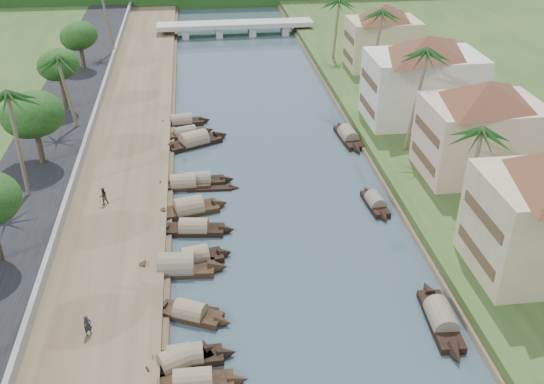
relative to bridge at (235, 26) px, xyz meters
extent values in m
plane|color=#35474F|center=(0.00, -72.00, -1.72)|extent=(220.00, 220.00, 0.00)
cube|color=brown|center=(-16.00, -52.00, -1.32)|extent=(10.00, 180.00, 0.80)
cube|color=#2B471C|center=(19.00, -52.00, -1.12)|extent=(16.00, 180.00, 1.20)
cube|color=black|center=(-24.50, -52.00, -1.02)|extent=(8.00, 180.00, 1.40)
cube|color=gray|center=(-20.20, -52.00, -0.37)|extent=(0.40, 180.00, 1.10)
cube|color=#A6A59B|center=(0.00, 0.00, 0.28)|extent=(28.00, 4.00, 0.80)
cube|color=#A6A59B|center=(-9.00, 0.00, -0.82)|extent=(1.20, 3.50, 1.80)
cube|color=#A6A59B|center=(-3.00, 0.00, -0.82)|extent=(1.20, 3.50, 1.80)
cube|color=#A6A59B|center=(3.00, 0.00, -0.82)|extent=(1.20, 3.50, 1.80)
cube|color=#A6A59B|center=(9.00, 0.00, -0.82)|extent=(1.20, 3.50, 1.80)
cube|color=brown|center=(12.95, -74.00, 1.48)|extent=(0.10, 6.40, 0.90)
cube|color=brown|center=(12.95, -74.00, 4.68)|extent=(0.10, 6.40, 0.90)
cube|color=#DBAC9B|center=(20.00, -58.00, 3.23)|extent=(11.00, 8.00, 7.50)
pyramid|color=brown|center=(20.00, -58.00, 8.08)|extent=(14.11, 14.11, 2.20)
cube|color=brown|center=(14.45, -58.00, 1.35)|extent=(0.10, 6.40, 0.90)
cube|color=brown|center=(14.45, -58.00, 4.35)|extent=(0.10, 6.40, 0.90)
cube|color=silver|center=(19.00, -44.00, 3.48)|extent=(13.00, 8.00, 8.00)
pyramid|color=brown|center=(19.00, -44.00, 8.58)|extent=(15.59, 15.59, 2.20)
cube|color=brown|center=(12.45, -44.00, 1.48)|extent=(0.10, 6.40, 0.90)
cube|color=brown|center=(12.45, -44.00, 4.68)|extent=(0.10, 6.40, 0.90)
cube|color=#CDC18A|center=(20.00, -24.00, 2.98)|extent=(10.00, 7.00, 7.00)
pyramid|color=brown|center=(20.00, -24.00, 7.58)|extent=(12.62, 12.62, 2.20)
cube|color=brown|center=(14.95, -24.00, 1.23)|extent=(0.10, 5.60, 0.90)
cube|color=brown|center=(14.95, -24.00, 4.03)|extent=(0.10, 5.60, 0.90)
cube|color=black|center=(-9.95, -79.81, -1.52)|extent=(5.03, 3.43, 0.70)
cone|color=black|center=(-7.53, -78.77, -1.44)|extent=(1.87, 1.95, 1.67)
cone|color=black|center=(-12.37, -80.85, -1.44)|extent=(1.87, 1.95, 1.67)
cylinder|color=#7C684E|center=(-9.95, -79.81, -1.14)|extent=(4.02, 3.05, 1.76)
cone|color=black|center=(-5.99, -81.81, -1.44)|extent=(1.53, 1.50, 1.64)
cylinder|color=#7C684E|center=(-8.90, -81.76, -1.14)|extent=(4.03, 1.77, 1.70)
cube|color=black|center=(-9.38, -79.48, -1.52)|extent=(5.13, 1.86, 0.70)
cone|color=black|center=(-6.57, -79.34, -1.44)|extent=(1.53, 1.52, 1.61)
cone|color=black|center=(-12.18, -79.62, -1.44)|extent=(1.53, 1.52, 1.61)
cylinder|color=gray|center=(-9.38, -79.48, -1.14)|extent=(3.94, 1.87, 1.68)
cube|color=black|center=(-8.99, -75.08, -1.52)|extent=(4.96, 3.49, 0.70)
cone|color=black|center=(-6.62, -76.21, -1.44)|extent=(1.86, 1.89, 1.59)
cone|color=black|center=(-11.35, -73.94, -1.44)|extent=(1.86, 1.89, 1.59)
cylinder|color=#7C684E|center=(-8.99, -75.08, -1.14)|extent=(3.98, 3.06, 1.67)
cube|color=black|center=(-8.52, -68.23, -1.52)|extent=(4.84, 2.58, 0.70)
cone|color=black|center=(-6.01, -67.76, -1.44)|extent=(1.63, 1.82, 1.74)
cone|color=black|center=(-11.03, -68.70, -1.44)|extent=(1.63, 1.82, 1.74)
cylinder|color=#7C684E|center=(-8.52, -68.23, -1.14)|extent=(3.79, 2.45, 1.84)
cube|color=black|center=(-10.02, -69.35, -1.52)|extent=(6.21, 2.66, 0.70)
cone|color=black|center=(-6.67, -69.63, -1.44)|extent=(1.92, 2.09, 2.14)
cone|color=black|center=(-13.37, -69.08, -1.44)|extent=(1.92, 2.09, 2.14)
cylinder|color=gray|center=(-10.02, -69.35, -1.14)|extent=(4.79, 2.63, 2.25)
cube|color=black|center=(-8.55, -63.80, -1.52)|extent=(5.53, 2.39, 0.70)
cone|color=black|center=(-5.60, -64.20, -1.44)|extent=(1.73, 1.71, 1.69)
cone|color=black|center=(-11.50, -63.40, -1.44)|extent=(1.73, 1.71, 1.69)
cylinder|color=#7C684E|center=(-8.55, -63.80, -1.14)|extent=(4.29, 2.28, 1.75)
cube|color=black|center=(-8.95, -60.34, -1.52)|extent=(5.84, 3.26, 0.70)
cone|color=black|center=(-5.97, -59.64, -1.44)|extent=(2.00, 2.17, 2.02)
cone|color=black|center=(-11.94, -61.04, -1.44)|extent=(2.00, 2.17, 2.02)
cylinder|color=#7C684E|center=(-8.95, -60.34, -1.14)|extent=(4.59, 3.04, 2.14)
cube|color=black|center=(-8.03, -55.01, -1.52)|extent=(5.57, 1.91, 0.70)
cone|color=black|center=(-4.98, -54.86, -1.44)|extent=(1.64, 1.55, 1.65)
cone|color=black|center=(-11.08, -55.16, -1.44)|extent=(1.64, 1.55, 1.65)
cylinder|color=gray|center=(-8.03, -55.01, -1.14)|extent=(4.28, 1.91, 1.70)
cube|color=black|center=(-9.46, -55.43, -1.52)|extent=(5.36, 1.76, 0.70)
cone|color=black|center=(-6.48, -55.43, -1.44)|extent=(1.55, 1.58, 1.75)
cone|color=black|center=(-12.44, -55.43, -1.44)|extent=(1.55, 1.58, 1.75)
cylinder|color=#7C684E|center=(-9.46, -55.43, -1.14)|extent=(4.10, 1.83, 1.83)
cube|color=black|center=(-8.23, -45.48, -1.52)|extent=(6.69, 4.64, 0.70)
cone|color=black|center=(-5.02, -44.00, -1.44)|extent=(2.50, 2.56, 2.17)
cone|color=black|center=(-11.44, -46.96, -1.44)|extent=(2.50, 2.56, 2.17)
cylinder|color=#7C684E|center=(-8.23, -45.48, -1.14)|extent=(5.37, 4.09, 2.27)
cube|color=black|center=(-9.26, -43.05, -1.52)|extent=(5.46, 2.94, 0.70)
cone|color=black|center=(-6.47, -42.19, -1.44)|extent=(1.81, 1.70, 1.49)
cone|color=black|center=(-12.06, -43.91, -1.44)|extent=(1.81, 1.70, 1.49)
cylinder|color=gray|center=(-9.26, -43.05, -1.14)|extent=(4.29, 2.63, 1.52)
cube|color=black|center=(-9.68, -39.51, -1.52)|extent=(5.46, 2.38, 0.70)
cone|color=black|center=(-6.78, -39.13, -1.44)|extent=(1.71, 1.73, 1.71)
cone|color=black|center=(-12.59, -39.89, -1.44)|extent=(1.71, 1.73, 1.71)
cylinder|color=#7C684E|center=(-9.68, -39.51, -1.14)|extent=(4.23, 2.29, 1.79)
cube|color=black|center=(9.03, -78.02, -1.52)|extent=(2.21, 6.43, 0.70)
cone|color=black|center=(9.26, -74.51, -1.44)|extent=(1.73, 1.89, 1.82)
cone|color=black|center=(8.79, -81.52, -1.44)|extent=(1.73, 1.89, 1.82)
cylinder|color=gray|center=(9.03, -78.02, -1.14)|extent=(2.18, 4.94, 1.87)
cube|color=black|center=(8.80, -61.47, -1.52)|extent=(1.80, 4.74, 0.70)
cone|color=black|center=(8.62, -58.89, -1.44)|extent=(1.42, 1.43, 1.48)
cone|color=black|center=(8.98, -64.04, -1.44)|extent=(1.42, 1.43, 1.48)
cylinder|color=gray|center=(8.80, -61.47, -1.14)|extent=(1.78, 3.65, 1.53)
cube|color=black|center=(9.81, -46.33, -1.52)|extent=(2.27, 6.40, 0.70)
cone|color=black|center=(9.54, -42.85, -1.44)|extent=(1.75, 1.90, 1.82)
cone|color=black|center=(10.08, -49.80, -1.44)|extent=(1.75, 1.90, 1.82)
cylinder|color=gray|center=(9.81, -46.33, -1.14)|extent=(2.23, 4.92, 1.87)
cube|color=black|center=(-8.55, -74.36, -1.62)|extent=(3.34, 1.76, 0.35)
cone|color=black|center=(-6.80, -74.96, -1.62)|extent=(1.01, 0.96, 0.73)
cone|color=black|center=(-10.29, -73.76, -1.62)|extent=(1.01, 0.96, 0.73)
cube|color=black|center=(-6.86, -56.18, -1.62)|extent=(4.47, 1.11, 0.35)
cone|color=black|center=(-4.37, -56.30, -1.62)|extent=(1.15, 0.94, 0.89)
cone|color=black|center=(-9.35, -56.05, -1.62)|extent=(1.15, 0.94, 0.89)
cylinder|color=#6B5F47|center=(16.00, -65.65, 3.70)|extent=(0.44, 0.36, 8.44)
sphere|color=#1C4A18|center=(16.00, -65.65, 7.75)|extent=(3.20, 3.20, 3.20)
cylinder|color=#6B5F47|center=(15.00, -52.00, 5.08)|extent=(1.62, 0.36, 11.18)
sphere|color=#1C4A18|center=(15.00, -52.00, 10.46)|extent=(3.20, 3.20, 3.20)
cylinder|color=#6B5F47|center=(16.00, -33.18, 4.79)|extent=(1.43, 0.36, 10.62)
sphere|color=#1C4A18|center=(16.00, -33.18, 9.90)|extent=(3.20, 3.20, 3.20)
cylinder|color=#6B5F47|center=(-24.00, -57.29, 4.81)|extent=(0.51, 0.36, 10.27)
sphere|color=#1C4A18|center=(-24.00, -57.29, 9.74)|extent=(3.20, 3.20, 3.20)
cylinder|color=#6B5F47|center=(-22.00, -41.55, 3.89)|extent=(1.32, 0.36, 8.42)
sphere|color=#1C4A18|center=(-22.00, -41.55, 7.94)|extent=(3.20, 3.20, 3.20)
cylinder|color=#6B5F47|center=(14.00, -18.97, 3.97)|extent=(0.87, 0.36, 8.98)
sphere|color=#1C4A18|center=(14.00, -18.97, 8.27)|extent=(3.20, 3.20, 3.20)
cylinder|color=#6B5F47|center=(-20.50, -12.19, 5.17)|extent=(1.39, 0.36, 10.98)
cylinder|color=#4D3A2C|center=(-24.00, -50.56, 1.48)|extent=(0.60, 0.60, 3.68)
ellipsoid|color=#0F340E|center=(-24.00, -50.56, 4.99)|extent=(5.54, 5.54, 4.55)
cylinder|color=#4D3A2C|center=(-24.00, -35.53, 1.57)|extent=(0.60, 0.60, 3.87)
ellipsoid|color=#0F340E|center=(-24.00, -35.53, 5.27)|extent=(4.42, 4.42, 3.63)
cylinder|color=#4D3A2C|center=(-24.00, -19.68, 1.29)|extent=(0.60, 0.60, 3.29)
ellipsoid|color=#0F340E|center=(-24.00, -19.68, 4.43)|extent=(4.70, 4.70, 3.86)
cylinder|color=#4D3A2C|center=(24.00, -42.06, 1.20)|extent=(0.60, 0.60, 3.53)
ellipsoid|color=#0F340E|center=(24.00, -42.06, 4.57)|extent=(4.67, 4.67, 3.84)
imported|color=#23232A|center=(-15.95, -76.82, -0.12)|extent=(0.70, 0.63, 1.61)
imported|color=#343024|center=(-16.87, -58.99, -0.07)|extent=(1.02, 0.93, 1.70)
camera|label=1|loc=(-7.37, -109.60, 28.64)|focal=40.00mm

